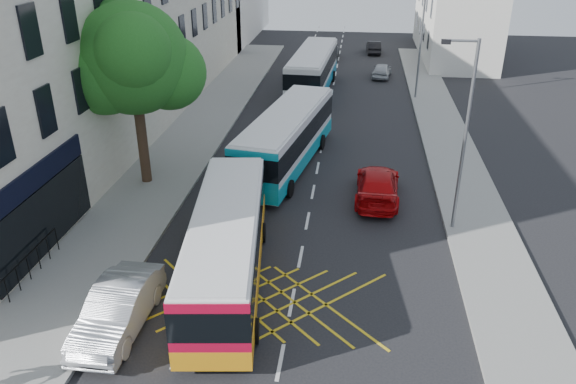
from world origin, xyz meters
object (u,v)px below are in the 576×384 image
(lamp_near, at_px, (464,128))
(bus_far, at_px, (313,70))
(bus_near, at_px, (227,245))
(distant_car_dark, at_px, (374,47))
(distant_car_grey, at_px, (328,53))
(lamp_far, at_px, (420,36))
(street_tree, at_px, (132,60))
(bus_mid, at_px, (286,138))
(parked_car_silver, at_px, (118,309))
(distant_car_silver, at_px, (382,70))
(red_hatchback, at_px, (378,185))

(lamp_near, relative_size, bus_far, 0.70)
(bus_near, bearing_deg, distant_car_dark, 74.65)
(bus_far, bearing_deg, distant_car_grey, 90.55)
(distant_car_grey, bearing_deg, lamp_far, -60.34)
(street_tree, bearing_deg, lamp_far, 49.19)
(bus_mid, relative_size, distant_car_dark, 3.04)
(lamp_near, bearing_deg, bus_mid, 142.50)
(bus_mid, xyz_separation_m, parked_car_silver, (-3.71, -14.12, -0.85))
(bus_mid, height_order, distant_car_silver, bus_mid)
(lamp_far, relative_size, red_hatchback, 1.61)
(parked_car_silver, bearing_deg, distant_car_silver, 75.47)
(bus_mid, distance_m, distant_car_silver, 21.00)
(street_tree, relative_size, red_hatchback, 1.77)
(bus_near, bearing_deg, lamp_far, 63.61)
(lamp_near, bearing_deg, lamp_far, 90.00)
(lamp_near, height_order, bus_near, lamp_near)
(distant_car_dark, bearing_deg, distant_car_grey, 32.59)
(distant_car_silver, relative_size, distant_car_dark, 0.97)
(bus_mid, relative_size, distant_car_grey, 2.63)
(street_tree, relative_size, lamp_near, 1.10)
(bus_mid, bearing_deg, lamp_near, -27.91)
(lamp_near, bearing_deg, red_hatchback, 139.62)
(lamp_far, height_order, parked_car_silver, lamp_far)
(distant_car_silver, bearing_deg, distant_car_grey, -45.31)
(lamp_near, bearing_deg, parked_car_silver, -145.33)
(lamp_near, bearing_deg, bus_near, -150.40)
(street_tree, xyz_separation_m, bus_mid, (6.79, 3.11, -4.68))
(bus_near, xyz_separation_m, distant_car_grey, (1.49, 37.87, -0.92))
(distant_car_silver, height_order, distant_car_dark, distant_car_silver)
(lamp_near, relative_size, distant_car_silver, 2.24)
(lamp_near, xyz_separation_m, distant_car_dark, (-2.80, 36.05, -4.01))
(bus_mid, distance_m, distant_car_dark, 30.43)
(lamp_far, xyz_separation_m, bus_far, (-7.76, 1.21, -2.94))
(street_tree, distance_m, lamp_far, 22.57)
(distant_car_grey, bearing_deg, red_hatchback, -81.74)
(bus_far, height_order, distant_car_silver, bus_far)
(bus_near, bearing_deg, parked_car_silver, -140.53)
(bus_far, relative_size, distant_car_grey, 2.69)
(distant_car_silver, bearing_deg, lamp_far, 117.66)
(bus_near, xyz_separation_m, bus_mid, (0.78, 11.01, 0.10))
(bus_near, height_order, distant_car_grey, bus_near)
(street_tree, bearing_deg, bus_far, 69.17)
(parked_car_silver, bearing_deg, street_tree, 106.39)
(street_tree, height_order, parked_car_silver, street_tree)
(red_hatchback, relative_size, distant_car_silver, 1.40)
(distant_car_silver, distance_m, distant_car_dark, 9.80)
(lamp_near, distance_m, distant_car_dark, 36.38)
(bus_mid, bearing_deg, lamp_far, 69.99)
(distant_car_grey, bearing_deg, bus_far, -92.20)
(bus_far, xyz_separation_m, red_hatchback, (4.67, -18.58, -0.95))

